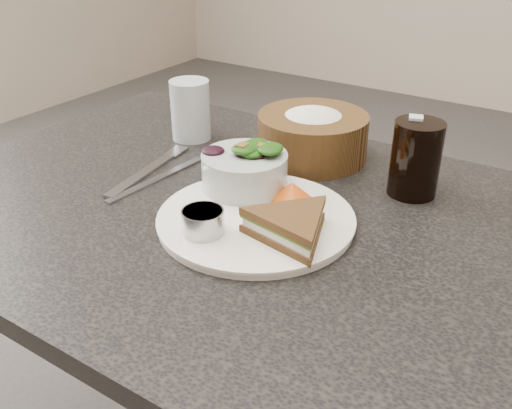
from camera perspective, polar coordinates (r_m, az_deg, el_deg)
The scene contains 11 objects.
dining_table at distance 1.08m, azimuth -1.67°, elevation -17.83°, with size 1.00×0.70×0.75m, color black.
dinner_plate at distance 0.80m, azimuth 0.00°, elevation -1.53°, with size 0.27×0.27×0.01m, color white.
sandwich at distance 0.73m, azimuth 3.58°, elevation -2.18°, with size 0.14×0.14×0.04m, color #492E19, non-canonical shape.
salad_bowl at distance 0.86m, azimuth -1.16°, elevation 3.99°, with size 0.13×0.13×0.08m, color #A8B2AC, non-canonical shape.
dressing_ramekin at distance 0.75m, azimuth -5.32°, elevation -1.75°, with size 0.06×0.06×0.03m, color #A1A2A4.
orange_wedge at distance 0.83m, azimuth 3.60°, elevation 1.29°, with size 0.07×0.07×0.03m, color #E75611.
fork at distance 0.96m, azimuth -11.07°, elevation 3.13°, with size 0.02×0.19×0.01m, color #9D9FA4.
knife at distance 0.93m, azimuth -9.84°, elevation 2.53°, with size 0.01×0.21×0.00m, color #91959A.
bread_basket at distance 0.99m, azimuth 5.69°, elevation 7.54°, with size 0.19×0.19×0.11m, color brown, non-canonical shape.
cola_glass at distance 0.89m, azimuth 15.72°, elevation 4.78°, with size 0.07×0.07×0.13m, color black, non-canonical shape.
water_glass at distance 1.08m, azimuth -6.57°, elevation 9.37°, with size 0.07×0.07×0.11m, color silver.
Camera 1 is at (0.43, -0.61, 1.15)m, focal length 40.00 mm.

